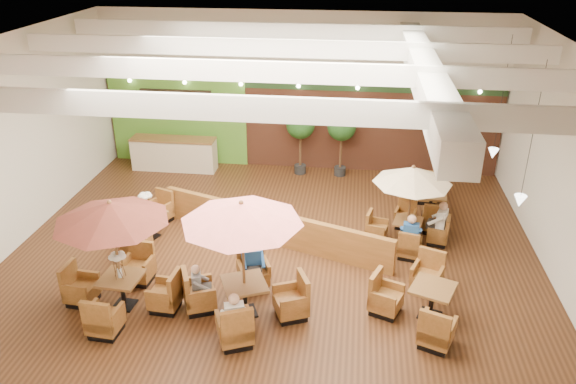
% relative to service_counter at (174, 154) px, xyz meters
% --- Properties ---
extents(room, '(14.04, 14.00, 5.52)m').
position_rel_service_counter_xyz_m(room, '(4.65, -3.88, 3.05)').
color(room, '#381E0F').
rests_on(room, ground).
extents(service_counter, '(3.00, 0.75, 1.18)m').
position_rel_service_counter_xyz_m(service_counter, '(0.00, 0.00, 0.00)').
color(service_counter, beige).
rests_on(service_counter, ground).
extents(booth_divider, '(6.63, 2.56, 0.97)m').
position_rel_service_counter_xyz_m(booth_divider, '(4.27, -4.77, -0.10)').
color(booth_divider, brown).
rests_on(booth_divider, ground).
extents(table_0, '(2.68, 2.68, 2.72)m').
position_rel_service_counter_xyz_m(table_0, '(1.33, -8.04, 1.25)').
color(table_0, brown).
rests_on(table_0, ground).
extents(table_1, '(2.98, 2.98, 2.84)m').
position_rel_service_counter_xyz_m(table_1, '(4.15, -7.95, 1.33)').
color(table_1, brown).
rests_on(table_1, ground).
extents(table_2, '(2.33, 2.33, 2.30)m').
position_rel_service_counter_xyz_m(table_2, '(7.98, -4.24, 1.01)').
color(table_2, brown).
rests_on(table_2, ground).
extents(table_3, '(1.91, 2.71, 1.53)m').
position_rel_service_counter_xyz_m(table_3, '(0.55, -4.90, -0.13)').
color(table_3, brown).
rests_on(table_3, ground).
extents(table_4, '(2.00, 2.84, 1.00)m').
position_rel_service_counter_xyz_m(table_4, '(8.00, -7.54, -0.21)').
color(table_4, brown).
rests_on(table_4, ground).
extents(table_5, '(0.96, 2.63, 0.96)m').
position_rel_service_counter_xyz_m(table_5, '(8.77, -2.58, -0.22)').
color(table_5, brown).
rests_on(table_5, ground).
extents(topiary_0, '(0.99, 0.99, 2.30)m').
position_rel_service_counter_xyz_m(topiary_0, '(4.52, 0.20, 1.13)').
color(topiary_0, black).
rests_on(topiary_0, ground).
extents(topiary_1, '(0.99, 0.99, 2.29)m').
position_rel_service_counter_xyz_m(topiary_1, '(5.94, 0.20, 1.12)').
color(topiary_1, black).
rests_on(topiary_1, ground).
extents(topiary_2, '(0.96, 0.96, 2.23)m').
position_rel_service_counter_xyz_m(topiary_2, '(9.38, 0.20, 1.08)').
color(topiary_2, black).
rests_on(topiary_2, ground).
extents(diner_0, '(0.45, 0.41, 0.82)m').
position_rel_service_counter_xyz_m(diner_0, '(4.15, -9.00, 0.18)').
color(diner_0, white).
rests_on(diner_0, ground).
extents(diner_1, '(0.43, 0.39, 0.78)m').
position_rel_service_counter_xyz_m(diner_1, '(4.15, -6.91, 0.17)').
color(diner_1, '#2556A0').
rests_on(diner_1, ground).
extents(diner_2, '(0.36, 0.40, 0.73)m').
position_rel_service_counter_xyz_m(diner_2, '(3.11, -7.95, 0.15)').
color(diner_2, gray).
rests_on(diner_2, ground).
extents(diner_3, '(0.43, 0.36, 0.83)m').
position_rel_service_counter_xyz_m(diner_3, '(7.98, -5.07, 0.19)').
color(diner_3, '#2556A0').
rests_on(diner_3, ground).
extents(diner_4, '(0.42, 0.46, 0.83)m').
position_rel_service_counter_xyz_m(diner_4, '(8.81, -4.24, 0.19)').
color(diner_4, white).
rests_on(diner_4, ground).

